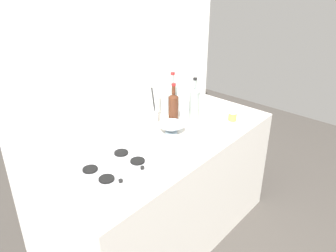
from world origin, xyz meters
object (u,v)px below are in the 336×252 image
Objects in this scene: stovetop_hob at (115,167)px; wine_bottle_mid_right at (194,104)px; wine_bottle_mid_left at (173,98)px; plate_stack at (202,103)px; butter_dish at (149,138)px; utensil_crock at (153,117)px; condiment_jar_front at (233,116)px; mixing_bowl at (171,128)px; wine_bottle_leftmost at (173,108)px.

wine_bottle_mid_right is at bearing 2.78° from stovetop_hob.
wine_bottle_mid_left is at bearing 96.23° from wine_bottle_mid_right.
butter_dish is (-0.72, -0.06, -0.01)m from plate_stack.
utensil_crock is 0.62m from condiment_jar_front.
stovetop_hob is 1.11m from plate_stack.
wine_bottle_mid_left reaches higher than butter_dish.
condiment_jar_front reaches higher than mixing_bowl.
wine_bottle_mid_right is 0.49m from butter_dish.
plate_stack is at bearing 82.83° from condiment_jar_front.
utensil_crock is 4.26× the size of condiment_jar_front.
stovetop_hob is 0.88m from wine_bottle_mid_left.
wine_bottle_mid_right is 0.29m from mixing_bowl.
plate_stack is 1.29× the size of butter_dish.
utensil_crock is at bearing 137.06° from wine_bottle_leftmost.
butter_dish is 2.15× the size of condiment_jar_front.
wine_bottle_leftmost is 0.35m from butter_dish.
mixing_bowl is 0.20m from butter_dish.
condiment_jar_front is (-0.04, -0.32, -0.00)m from plate_stack.
wine_bottle_leftmost is (-0.39, -0.01, 0.09)m from plate_stack.
stovetop_hob is 3.10× the size of butter_dish.
stovetop_hob is 1.40× the size of wine_bottle_mid_left.
wine_bottle_mid_left reaches higher than plate_stack.
butter_dish is at bearing 171.40° from mixing_bowl.
wine_bottle_leftmost is at bearing 10.01° from butter_dish.
wine_bottle_leftmost is at bearing 34.61° from mixing_bowl.
wine_bottle_mid_right is at bearing -83.77° from wine_bottle_mid_left.
condiment_jar_front is (0.47, -0.22, -0.00)m from mixing_bowl.
plate_stack is at bearing 5.13° from butter_dish.
butter_dish is at bearing 159.32° from condiment_jar_front.
butter_dish is at bearing -159.47° from wine_bottle_mid_left.
mixing_bowl is at bearing -8.60° from butter_dish.
wine_bottle_mid_right is 4.69× the size of condiment_jar_front.
stovetop_hob is at bearing -177.22° from wine_bottle_mid_right.
wine_bottle_mid_left is at bearing 16.02° from stovetop_hob.
wine_bottle_leftmost is (0.71, 0.13, 0.12)m from stovetop_hob.
utensil_crock is (0.22, 0.16, 0.03)m from butter_dish.
wine_bottle_mid_right is at bearing -36.78° from utensil_crock.
plate_stack is 2.76× the size of condiment_jar_front.
stovetop_hob is 1.07m from condiment_jar_front.
wine_bottle_mid_left reaches higher than mixing_bowl.
condiment_jar_front is at bearing -62.15° from wine_bottle_mid_left.
plate_stack is at bearing 0.90° from wine_bottle_leftmost.
plate_stack is 0.30m from wine_bottle_mid_left.
mixing_bowl is at bearing 3.91° from stovetop_hob.
utensil_crock reaches higher than condiment_jar_front.
wine_bottle_leftmost reaches higher than condiment_jar_front.
mixing_bowl is 0.20m from utensil_crock.
mixing_bowl is (-0.51, -0.09, -0.00)m from plate_stack.
wine_bottle_mid_right is 0.33m from utensil_crock.
condiment_jar_front is at bearing -48.18° from wine_bottle_mid_right.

